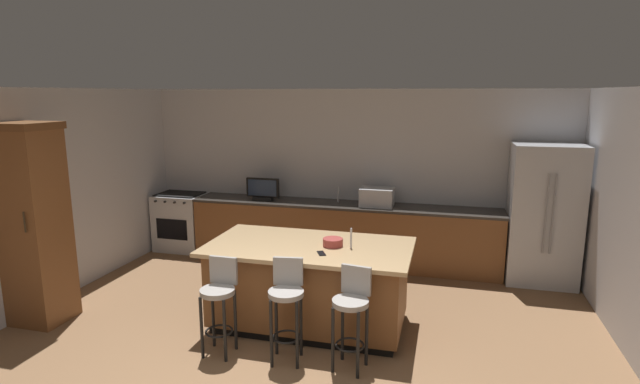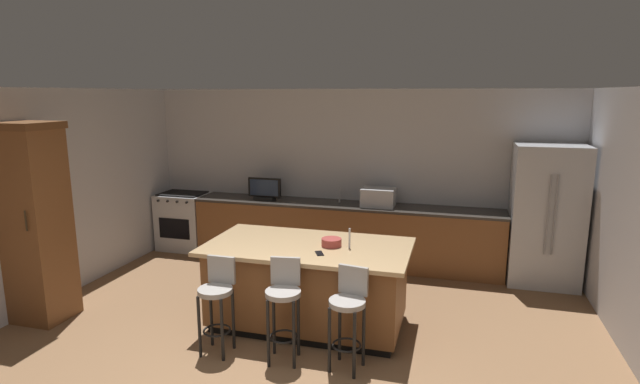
# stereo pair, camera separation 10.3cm
# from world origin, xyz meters

# --- Properties ---
(wall_back) EXTENTS (6.96, 0.12, 2.62)m
(wall_back) POSITION_xyz_m (0.00, 4.32, 1.31)
(wall_back) COLOR #BCBCC1
(wall_back) RESTS_ON ground_plane
(wall_left) EXTENTS (0.12, 4.72, 2.62)m
(wall_left) POSITION_xyz_m (-3.28, 2.16, 1.31)
(wall_left) COLOR #BCBCC1
(wall_left) RESTS_ON ground_plane
(counter_back) EXTENTS (4.65, 0.62, 0.92)m
(counter_back) POSITION_xyz_m (-0.06, 3.94, 0.46)
(counter_back) COLOR brown
(counter_back) RESTS_ON ground_plane
(kitchen_island) EXTENTS (2.22, 1.20, 0.93)m
(kitchen_island) POSITION_xyz_m (0.03, 1.83, 0.48)
(kitchen_island) COLOR black
(kitchen_island) RESTS_ON ground_plane
(refrigerator) EXTENTS (0.90, 0.73, 1.90)m
(refrigerator) POSITION_xyz_m (2.72, 3.90, 0.95)
(refrigerator) COLOR #B7BABF
(refrigerator) RESTS_ON ground_plane
(range_oven) EXTENTS (0.77, 0.63, 0.94)m
(range_oven) POSITION_xyz_m (-2.79, 3.94, 0.47)
(range_oven) COLOR #B7BABF
(range_oven) RESTS_ON ground_plane
(cabinet_tower) EXTENTS (0.60, 0.58, 2.25)m
(cabinet_tower) POSITION_xyz_m (-2.95, 1.17, 1.17)
(cabinet_tower) COLOR brown
(cabinet_tower) RESTS_ON ground_plane
(microwave) EXTENTS (0.48, 0.36, 0.27)m
(microwave) POSITION_xyz_m (0.45, 3.94, 1.06)
(microwave) COLOR #B7BABF
(microwave) RESTS_ON counter_back
(tv_monitor) EXTENTS (0.53, 0.16, 0.34)m
(tv_monitor) POSITION_xyz_m (-1.31, 3.89, 1.08)
(tv_monitor) COLOR black
(tv_monitor) RESTS_ON counter_back
(sink_faucet_back) EXTENTS (0.02, 0.02, 0.24)m
(sink_faucet_back) POSITION_xyz_m (-0.15, 4.04, 1.04)
(sink_faucet_back) COLOR #B2B2B7
(sink_faucet_back) RESTS_ON counter_back
(sink_faucet_island) EXTENTS (0.02, 0.02, 0.22)m
(sink_faucet_island) POSITION_xyz_m (0.49, 1.83, 1.04)
(sink_faucet_island) COLOR #B2B2B7
(sink_faucet_island) RESTS_ON kitchen_island
(bar_stool_left) EXTENTS (0.34, 0.34, 0.96)m
(bar_stool_left) POSITION_xyz_m (-0.67, 1.03, 0.58)
(bar_stool_left) COLOR gray
(bar_stool_left) RESTS_ON ground_plane
(bar_stool_center) EXTENTS (0.34, 0.36, 1.00)m
(bar_stool_center) POSITION_xyz_m (0.02, 1.06, 0.61)
(bar_stool_center) COLOR gray
(bar_stool_center) RESTS_ON ground_plane
(bar_stool_right) EXTENTS (0.34, 0.36, 0.97)m
(bar_stool_right) POSITION_xyz_m (0.65, 1.09, 0.58)
(bar_stool_right) COLOR gray
(bar_stool_right) RESTS_ON ground_plane
(fruit_bowl) EXTENTS (0.22, 0.22, 0.08)m
(fruit_bowl) POSITION_xyz_m (0.28, 1.85, 0.98)
(fruit_bowl) COLOR #993833
(fruit_bowl) RESTS_ON kitchen_island
(cell_phone) EXTENTS (0.13, 0.17, 0.01)m
(cell_phone) POSITION_xyz_m (0.23, 1.57, 0.94)
(cell_phone) COLOR black
(cell_phone) RESTS_ON kitchen_island
(tv_remote) EXTENTS (0.07, 0.17, 0.02)m
(tv_remote) POSITION_xyz_m (0.19, 1.96, 0.94)
(tv_remote) COLOR black
(tv_remote) RESTS_ON kitchen_island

